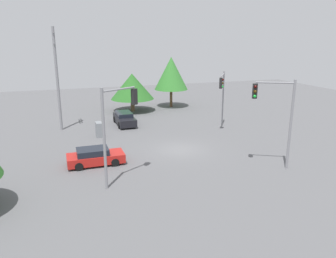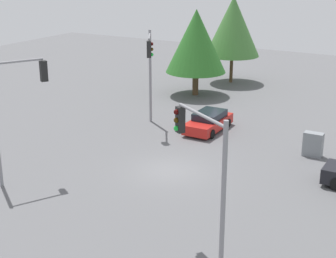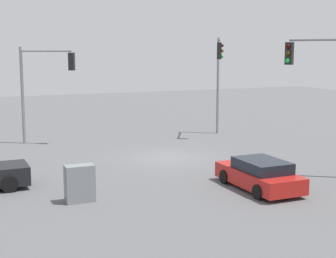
{
  "view_description": "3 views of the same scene",
  "coord_description": "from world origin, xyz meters",
  "px_view_note": "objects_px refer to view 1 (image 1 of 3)",
  "views": [
    {
      "loc": [
        -25.06,
        9.64,
        9.26
      ],
      "look_at": [
        -1.06,
        1.43,
        2.25
      ],
      "focal_mm": 35.0,
      "sensor_mm": 36.0,
      "label": 1
    },
    {
      "loc": [
        12.75,
        -22.66,
        11.14
      ],
      "look_at": [
        -0.74,
        1.08,
        1.98
      ],
      "focal_mm": 55.0,
      "sensor_mm": 36.0,
      "label": 2
    },
    {
      "loc": [
        10.76,
        24.96,
        5.85
      ],
      "look_at": [
        0.78,
        2.17,
        1.93
      ],
      "focal_mm": 55.0,
      "sensor_mm": 36.0,
      "label": 3
    }
  ],
  "objects_px": {
    "traffic_signal_main": "(116,119)",
    "traffic_signal_aux": "(222,91)",
    "sedan_dark": "(124,119)",
    "sedan_red": "(95,157)",
    "traffic_signal_cross": "(277,110)",
    "electrical_cabinet": "(99,130)"
  },
  "relations": [
    {
      "from": "sedan_dark",
      "to": "sedan_red",
      "type": "distance_m",
      "value": 12.02
    },
    {
      "from": "traffic_signal_main",
      "to": "electrical_cabinet",
      "type": "height_order",
      "value": "traffic_signal_main"
    },
    {
      "from": "sedan_red",
      "to": "traffic_signal_cross",
      "type": "height_order",
      "value": "traffic_signal_cross"
    },
    {
      "from": "traffic_signal_main",
      "to": "traffic_signal_aux",
      "type": "height_order",
      "value": "traffic_signal_main"
    },
    {
      "from": "traffic_signal_cross",
      "to": "electrical_cabinet",
      "type": "relative_size",
      "value": 4.56
    },
    {
      "from": "sedan_dark",
      "to": "electrical_cabinet",
      "type": "height_order",
      "value": "electrical_cabinet"
    },
    {
      "from": "traffic_signal_main",
      "to": "traffic_signal_cross",
      "type": "height_order",
      "value": "traffic_signal_cross"
    },
    {
      "from": "traffic_signal_cross",
      "to": "sedan_dark",
      "type": "bearing_deg",
      "value": -35.79
    },
    {
      "from": "electrical_cabinet",
      "to": "sedan_dark",
      "type": "bearing_deg",
      "value": -40.91
    },
    {
      "from": "traffic_signal_main",
      "to": "traffic_signal_cross",
      "type": "xyz_separation_m",
      "value": [
        -0.98,
        -11.28,
        0.05
      ]
    },
    {
      "from": "sedan_red",
      "to": "traffic_signal_main",
      "type": "relative_size",
      "value": 0.66
    },
    {
      "from": "sedan_red",
      "to": "traffic_signal_aux",
      "type": "xyz_separation_m",
      "value": [
        6.34,
        -14.02,
        3.43
      ]
    },
    {
      "from": "sedan_dark",
      "to": "sedan_red",
      "type": "bearing_deg",
      "value": 67.84
    },
    {
      "from": "sedan_red",
      "to": "traffic_signal_main",
      "type": "distance_m",
      "value": 5.52
    },
    {
      "from": "traffic_signal_main",
      "to": "traffic_signal_aux",
      "type": "relative_size",
      "value": 1.09
    },
    {
      "from": "sedan_dark",
      "to": "electrical_cabinet",
      "type": "distance_m",
      "value": 5.03
    },
    {
      "from": "sedan_dark",
      "to": "sedan_red",
      "type": "xyz_separation_m",
      "value": [
        -11.13,
        4.53,
        -0.07
      ]
    },
    {
      "from": "traffic_signal_aux",
      "to": "traffic_signal_cross",
      "type": "bearing_deg",
      "value": 24.84
    },
    {
      "from": "electrical_cabinet",
      "to": "traffic_signal_main",
      "type": "bearing_deg",
      "value": 179.17
    },
    {
      "from": "traffic_signal_main",
      "to": "electrical_cabinet",
      "type": "distance_m",
      "value": 11.82
    },
    {
      "from": "sedan_red",
      "to": "traffic_signal_main",
      "type": "xyz_separation_m",
      "value": [
        -3.91,
        -1.08,
        3.74
      ]
    },
    {
      "from": "traffic_signal_main",
      "to": "electrical_cabinet",
      "type": "relative_size",
      "value": 4.51
    }
  ]
}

